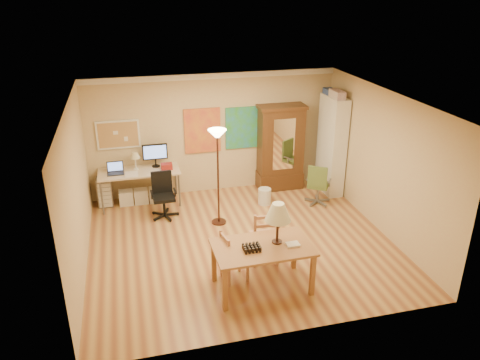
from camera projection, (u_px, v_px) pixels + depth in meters
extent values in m
plane|color=brown|center=(241.00, 242.00, 8.71)|extent=(5.50, 5.50, 0.00)
cube|color=white|center=(212.00, 76.00, 9.87)|extent=(5.50, 0.08, 0.12)
cube|color=tan|center=(118.00, 135.00, 9.86)|extent=(0.90, 0.04, 0.62)
cube|color=gold|center=(202.00, 131.00, 10.29)|extent=(0.80, 0.04, 1.00)
cube|color=teal|center=(242.00, 128.00, 10.49)|extent=(0.75, 0.04, 0.95)
cube|color=#955530|center=(262.00, 247.00, 7.16)|extent=(1.53, 0.94, 0.04)
cube|color=#955530|center=(225.00, 289.00, 6.80)|extent=(0.07, 0.07, 0.72)
cube|color=#955530|center=(313.00, 275.00, 7.13)|extent=(0.07, 0.07, 0.72)
cube|color=#955530|center=(214.00, 261.00, 7.48)|extent=(0.07, 0.07, 0.72)
cube|color=#955530|center=(294.00, 249.00, 7.81)|extent=(0.07, 0.07, 0.72)
cylinder|color=black|center=(277.00, 242.00, 7.25)|extent=(0.16, 0.16, 0.02)
cylinder|color=black|center=(277.00, 231.00, 7.18)|extent=(0.04, 0.04, 0.40)
cone|color=beige|center=(278.00, 212.00, 7.05)|extent=(0.40, 0.40, 0.28)
cube|color=silver|center=(293.00, 244.00, 7.16)|extent=(0.20, 0.16, 0.03)
cube|color=black|center=(252.00, 248.00, 7.02)|extent=(0.29, 0.23, 0.08)
cube|color=#9D6547|center=(264.00, 237.00, 7.98)|extent=(0.50, 0.48, 0.04)
cube|color=#9D6547|center=(273.00, 242.00, 8.28)|extent=(0.05, 0.05, 0.45)
cube|color=#9D6547|center=(251.00, 244.00, 8.22)|extent=(0.05, 0.05, 0.45)
cube|color=#9D6547|center=(278.00, 254.00, 7.94)|extent=(0.05, 0.05, 0.45)
cube|color=#9D6547|center=(255.00, 256.00, 7.88)|extent=(0.05, 0.05, 0.45)
cube|color=#9D6547|center=(279.00, 227.00, 7.74)|extent=(0.05, 0.05, 0.52)
cube|color=#9D6547|center=(255.00, 229.00, 7.68)|extent=(0.05, 0.05, 0.52)
cube|color=#9D6547|center=(267.00, 226.00, 7.69)|extent=(0.40, 0.07, 0.05)
cube|color=#9D6547|center=(234.00, 258.00, 7.50)|extent=(0.44, 0.45, 0.04)
cube|color=#9D6547|center=(248.00, 272.00, 7.50)|extent=(0.04, 0.04, 0.39)
cube|color=#9D6547|center=(239.00, 261.00, 7.79)|extent=(0.04, 0.04, 0.39)
cube|color=#9D6547|center=(229.00, 277.00, 7.38)|extent=(0.04, 0.04, 0.39)
cube|color=#9D6547|center=(221.00, 265.00, 7.67)|extent=(0.04, 0.04, 0.39)
cube|color=#9D6547|center=(229.00, 253.00, 7.21)|extent=(0.04, 0.04, 0.45)
cube|color=#9D6547|center=(221.00, 243.00, 7.50)|extent=(0.04, 0.04, 0.45)
cube|color=#9D6547|center=(225.00, 245.00, 7.34)|extent=(0.08, 0.34, 0.04)
cylinder|color=#3A1E17|center=(219.00, 222.00, 9.42)|extent=(0.29, 0.29, 0.03)
cylinder|color=#3A1E17|center=(218.00, 180.00, 9.06)|extent=(0.04, 0.04, 1.84)
cone|color=#FFE0A5|center=(217.00, 133.00, 8.69)|extent=(0.35, 0.35, 0.15)
cube|color=#C7AB92|center=(139.00, 171.00, 9.92)|extent=(1.70, 0.75, 0.03)
cylinder|color=slate|center=(102.00, 198.00, 9.61)|extent=(0.04, 0.04, 0.75)
cylinder|color=slate|center=(179.00, 190.00, 9.97)|extent=(0.04, 0.04, 0.75)
cylinder|color=slate|center=(103.00, 186.00, 10.18)|extent=(0.04, 0.04, 0.75)
cylinder|color=slate|center=(176.00, 179.00, 10.54)|extent=(0.04, 0.04, 0.75)
cube|color=black|center=(116.00, 173.00, 9.76)|extent=(0.34, 0.23, 0.02)
cube|color=black|center=(115.00, 165.00, 9.86)|extent=(0.34, 0.06, 0.22)
cube|color=black|center=(155.00, 152.00, 10.01)|extent=(0.53, 0.04, 0.34)
cone|color=beige|center=(135.00, 155.00, 9.87)|extent=(0.21, 0.21, 0.13)
cube|color=silver|center=(132.00, 174.00, 9.74)|extent=(0.27, 0.34, 0.01)
cube|color=maroon|center=(167.00, 166.00, 9.97)|extent=(0.23, 0.17, 0.13)
cube|color=white|center=(126.00, 198.00, 10.14)|extent=(0.30, 0.26, 0.32)
cube|color=white|center=(141.00, 196.00, 10.21)|extent=(0.30, 0.26, 0.32)
cube|color=silver|center=(156.00, 195.00, 10.28)|extent=(0.30, 0.26, 0.32)
cylinder|color=black|center=(164.00, 207.00, 9.57)|extent=(0.05, 0.05, 0.36)
cube|color=black|center=(164.00, 198.00, 9.49)|extent=(0.45, 0.43, 0.06)
cube|color=black|center=(162.00, 182.00, 9.56)|extent=(0.42, 0.06, 0.47)
cube|color=black|center=(151.00, 193.00, 9.38)|extent=(0.04, 0.27, 0.03)
cube|color=black|center=(175.00, 191.00, 9.50)|extent=(0.04, 0.27, 0.03)
cylinder|color=slate|center=(318.00, 194.00, 10.18)|extent=(0.05, 0.05, 0.35)
cube|color=#49612B|center=(318.00, 185.00, 10.10)|extent=(0.58, 0.58, 0.06)
cube|color=#49612B|center=(317.00, 177.00, 9.83)|extent=(0.36, 0.27, 0.46)
cube|color=slate|center=(330.00, 181.00, 9.98)|extent=(0.18, 0.24, 0.03)
cube|color=slate|center=(308.00, 178.00, 10.12)|extent=(0.18, 0.24, 0.03)
cube|color=slate|center=(105.00, 192.00, 10.06)|extent=(0.31, 0.36, 0.62)
cube|color=silver|center=(105.00, 195.00, 9.89)|extent=(0.27, 0.02, 0.53)
cube|color=#3E1C10|center=(280.00, 149.00, 10.67)|extent=(1.00, 0.45, 1.90)
cube|color=#3E1C10|center=(279.00, 179.00, 10.97)|extent=(1.03, 0.49, 0.38)
cube|color=white|center=(284.00, 145.00, 10.39)|extent=(0.50, 0.01, 1.18)
cube|color=#3E1C10|center=(282.00, 107.00, 10.28)|extent=(1.07, 0.51, 0.07)
cube|color=white|center=(332.00, 145.00, 10.45)|extent=(0.33, 0.88, 2.21)
cube|color=#993333|center=(331.00, 172.00, 10.52)|extent=(0.20, 0.44, 0.27)
cube|color=#334C99|center=(328.00, 111.00, 10.35)|extent=(0.20, 0.31, 0.22)
cylinder|color=silver|center=(265.00, 196.00, 10.16)|extent=(0.28, 0.28, 0.35)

